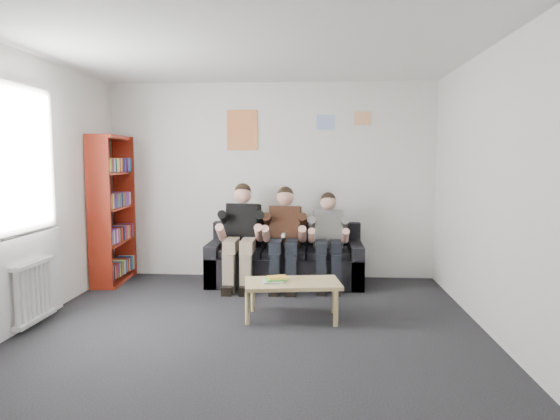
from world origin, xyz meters
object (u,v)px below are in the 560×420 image
coffee_table (292,286)px  person_left (241,236)px  sofa (285,262)px  bookshelf (113,210)px  person_middle (284,238)px  person_right (328,241)px

coffee_table → person_left: person_left is taller
sofa → person_left: (-0.56, -0.19, 0.37)m
sofa → bookshelf: 2.40m
bookshelf → sofa: bearing=-3.2°
sofa → person_middle: 0.40m
person_left → person_middle: 0.56m
person_left → person_right: 1.13m
sofa → bookshelf: (-2.30, -0.11, 0.70)m
coffee_table → person_right: (0.40, 1.32, 0.26)m
bookshelf → person_left: size_ratio=1.47×
person_right → person_middle: bearing=172.1°
bookshelf → person_left: bookshelf is taller
person_left → person_right: (1.13, 0.01, -0.04)m
sofa → person_right: person_right is taller
bookshelf → person_right: size_ratio=1.61×
person_right → bookshelf: bearing=170.0°
coffee_table → person_middle: size_ratio=0.75×
person_middle → person_right: person_middle is taller
coffee_table → bookshelf: bearing=150.3°
sofa → bookshelf: bookshelf is taller
coffee_table → person_right: person_right is taller
sofa → person_right: 0.68m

